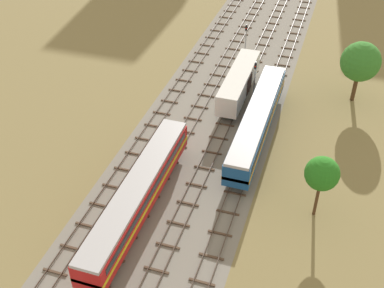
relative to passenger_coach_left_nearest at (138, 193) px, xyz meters
name	(u,v)px	position (x,y,z in m)	size (l,w,h in m)	color
ground_plane	(203,133)	(2.14, 15.14, -2.61)	(480.00, 480.00, 0.00)	olive
ballast_bed	(203,133)	(2.14, 15.14, -2.61)	(16.82, 176.00, 0.01)	gray
track_far_left	(158,119)	(-4.27, 16.14, -2.48)	(2.40, 126.00, 0.29)	#47382D
track_left	(189,125)	(0.00, 16.14, -2.48)	(2.40, 126.00, 0.29)	#47382D
track_centre_left	(222,131)	(4.27, 16.14, -2.48)	(2.40, 126.00, 0.29)	#47382D
track_centre	(256,137)	(8.55, 16.14, -2.48)	(2.40, 126.00, 0.29)	#47382D
passenger_coach_left_nearest	(138,193)	(0.00, 0.00, 0.00)	(2.96, 22.00, 3.80)	red
passenger_coach_centre_near	(257,120)	(8.55, 16.26, 0.00)	(2.96, 22.00, 3.80)	#194C8C
freight_boxcar_centre_left_mid	(239,82)	(4.28, 24.67, -0.16)	(2.87, 14.00, 3.60)	white
signal_post_near	(246,35)	(2.14, 38.06, 0.44)	(0.28, 0.47, 4.75)	gray
signal_post_mid	(255,77)	(6.41, 24.30, 1.11)	(0.28, 0.47, 5.92)	gray
lineside_tree_0	(322,174)	(16.88, 5.19, 2.73)	(3.38, 3.38, 7.07)	#4C331E
lineside_tree_1	(361,62)	(19.25, 28.84, 3.15)	(5.20, 5.20, 8.39)	#4C331E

